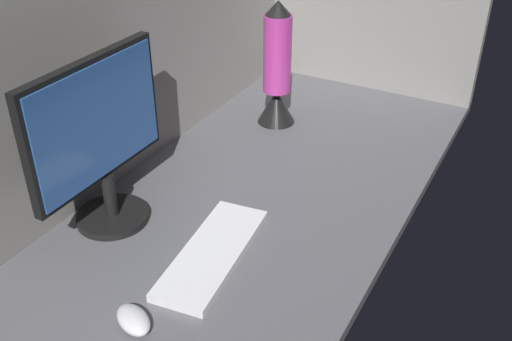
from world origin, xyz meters
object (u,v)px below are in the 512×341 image
at_px(lava_lamp, 277,74).
at_px(mouse, 133,320).
at_px(monitor, 99,137).
at_px(keyboard, 213,253).

bearing_deg(lava_lamp, mouse, -170.26).
relative_size(mouse, lava_lamp, 0.24).
relative_size(monitor, mouse, 4.38).
bearing_deg(lava_lamp, monitor, 170.10).
height_order(monitor, mouse, monitor).
bearing_deg(monitor, keyboard, -90.40).
bearing_deg(keyboard, monitor, 82.47).
xyz_separation_m(monitor, lava_lamp, (0.68, -0.12, -0.07)).
relative_size(monitor, keyboard, 1.14).
bearing_deg(keyboard, lava_lamp, 8.02).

